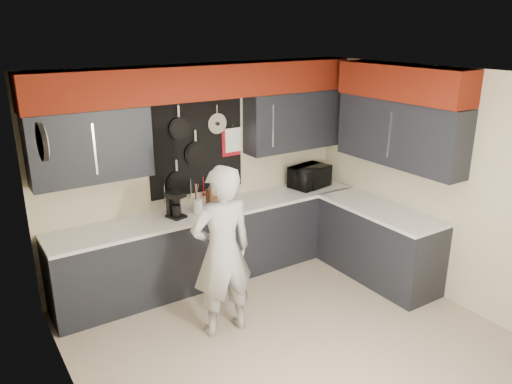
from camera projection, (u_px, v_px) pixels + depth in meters
ground at (282, 333)px, 5.14m from camera, size 4.00×4.00×0.00m
back_wall_assembly at (205, 116)px, 5.77m from camera, size 4.00×0.36×2.60m
right_wall_assembly at (404, 123)px, 5.68m from camera, size 0.36×3.50×2.60m
left_wall_assembly at (66, 264)px, 3.70m from camera, size 0.05×3.50×2.60m
base_cabinets at (262, 243)px, 6.14m from camera, size 3.95×2.20×0.92m
microwave at (310, 177)px, 6.72m from camera, size 0.58×0.45×0.29m
knife_block at (211, 198)px, 6.00m from camera, size 0.11×0.11×0.22m
utensil_crock at (197, 205)px, 5.85m from camera, size 0.12×0.12×0.16m
coffee_maker at (175, 204)px, 5.67m from camera, size 0.22×0.24×0.30m
person at (222, 252)px, 4.91m from camera, size 0.67×0.46×1.78m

